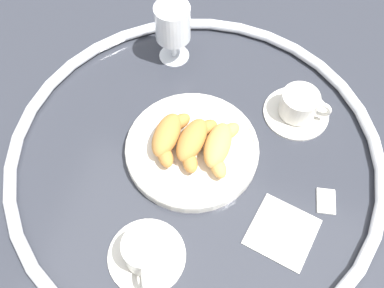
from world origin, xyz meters
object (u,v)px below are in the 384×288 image
croissant_extra (219,146)px  coffee_cup_near (299,106)px  croissant_small (194,141)px  pastry_plate (192,149)px  croissant_large (168,136)px  coffee_cup_far (146,252)px  folded_napkin (282,232)px  sugar_packet (326,201)px  juice_glass_left (173,25)px

croissant_extra → coffee_cup_near: size_ratio=1.01×
croissant_small → coffee_cup_near: bearing=130.5°
pastry_plate → croissant_large: croissant_large is taller
coffee_cup_far → folded_napkin: coffee_cup_far is taller
coffee_cup_near → coffee_cup_far: 0.42m
croissant_large → folded_napkin: bearing=66.6°
pastry_plate → croissant_large: 0.06m
pastry_plate → coffee_cup_far: bearing=-3.2°
croissant_small → pastry_plate: bearing=-96.7°
coffee_cup_near → croissant_extra: bearing=-40.8°
sugar_packet → folded_napkin: (0.08, -0.07, -0.00)m
juice_glass_left → sugar_packet: 0.47m
croissant_extra → coffee_cup_far: croissant_extra is taller
croissant_large → folded_napkin: size_ratio=1.25×
sugar_packet → croissant_large: bearing=-104.0°
coffee_cup_near → pastry_plate: bearing=-50.0°
pastry_plate → juice_glass_left: (-0.23, -0.11, 0.08)m
croissant_large → sugar_packet: croissant_large is taller
croissant_extra → juice_glass_left: bearing=-143.8°
coffee_cup_far → pastry_plate: bearing=176.8°
coffee_cup_far → sugar_packet: bearing=124.8°
coffee_cup_near → sugar_packet: 0.20m
croissant_large → coffee_cup_near: (-0.16, 0.23, -0.02)m
croissant_small → folded_napkin: 0.23m
croissant_extra → juice_glass_left: 0.29m
croissant_large → croissant_extra: size_ratio=1.00×
coffee_cup_near → sugar_packet: size_ratio=2.72×
juice_glass_left → croissant_large: bearing=15.9°
coffee_cup_near → juice_glass_left: size_ratio=0.97×
coffee_cup_far → sugar_packet: 0.34m
folded_napkin → croissant_extra: bearing=-127.5°
croissant_extra → juice_glass_left: juice_glass_left is taller
pastry_plate → folded_napkin: 0.23m
pastry_plate → folded_napkin: (0.11, 0.20, -0.01)m
folded_napkin → coffee_cup_far: bearing=-62.2°
croissant_large → juice_glass_left: bearing=-164.1°
pastry_plate → folded_napkin: bearing=61.2°
croissant_small → sugar_packet: size_ratio=2.72×
sugar_packet → juice_glass_left: bearing=-133.5°
croissant_large → croissant_extra: bearing=93.9°
croissant_small → croissant_extra: (-0.00, 0.05, 0.00)m
juice_glass_left → sugar_packet: bearing=55.8°
coffee_cup_near → sugar_packet: (0.18, 0.09, -0.02)m
juice_glass_left → coffee_cup_far: bearing=12.5°
croissant_extra → croissant_small: bearing=-85.7°
pastry_plate → coffee_cup_far: coffee_cup_far is taller
juice_glass_left → coffee_cup_near: bearing=75.1°
pastry_plate → folded_napkin: pastry_plate is taller
croissant_small → juice_glass_left: bearing=-153.2°
croissant_extra → coffee_cup_far: 0.24m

